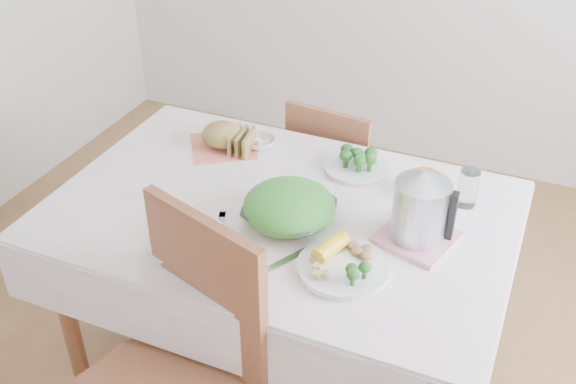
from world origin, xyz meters
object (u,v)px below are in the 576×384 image
at_px(dinner_plate_left, 188,241).
at_px(yellow_mug, 424,184).
at_px(salad_bowl, 289,214).
at_px(dining_table, 281,296).
at_px(chair_far, 342,173).
at_px(dinner_plate_right, 343,268).
at_px(electric_kettle, 421,207).

bearing_deg(dinner_plate_left, yellow_mug, 42.71).
bearing_deg(yellow_mug, salad_bowl, -136.95).
xyz_separation_m(dining_table, dinner_plate_left, (-0.18, -0.28, 0.40)).
distance_m(salad_bowl, dinner_plate_left, 0.33).
xyz_separation_m(dining_table, chair_far, (-0.03, 0.73, 0.09)).
bearing_deg(salad_bowl, yellow_mug, 43.05).
height_order(dining_table, salad_bowl, salad_bowl).
distance_m(dining_table, dinner_plate_right, 0.54).
bearing_deg(electric_kettle, dinner_plate_right, -123.73).
bearing_deg(dinner_plate_left, salad_bowl, 42.22).
xyz_separation_m(salad_bowl, yellow_mug, (0.35, 0.33, 0.01)).
xyz_separation_m(salad_bowl, electric_kettle, (0.39, 0.08, 0.09)).
xyz_separation_m(salad_bowl, dinner_plate_right, (0.24, -0.15, -0.02)).
relative_size(salad_bowl, dinner_plate_right, 1.01).
distance_m(chair_far, dinner_plate_left, 1.07).
height_order(chair_far, salad_bowl, chair_far).
bearing_deg(salad_bowl, dining_table, 133.72).
xyz_separation_m(chair_far, yellow_mug, (0.44, -0.47, 0.34)).
bearing_deg(chair_far, electric_kettle, 129.88).
bearing_deg(dinner_plate_right, yellow_mug, 76.40).
xyz_separation_m(dinner_plate_left, electric_kettle, (0.64, 0.30, 0.11)).
distance_m(dining_table, chair_far, 0.74).
bearing_deg(electric_kettle, dinner_plate_left, -153.82).
height_order(dining_table, yellow_mug, yellow_mug).
bearing_deg(chair_far, dinner_plate_right, 114.83).
bearing_deg(dining_table, chair_far, 92.17).
bearing_deg(dining_table, dinner_plate_right, -35.88).
relative_size(salad_bowl, yellow_mug, 2.60).
distance_m(dining_table, dinner_plate_left, 0.52).
bearing_deg(dinner_plate_right, dining_table, 144.12).
xyz_separation_m(chair_far, dinner_plate_left, (-0.16, -1.02, 0.31)).
height_order(dining_table, electric_kettle, electric_kettle).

